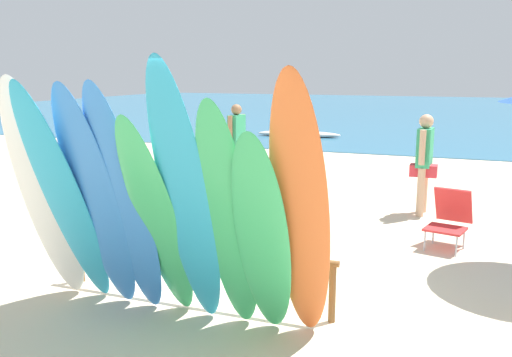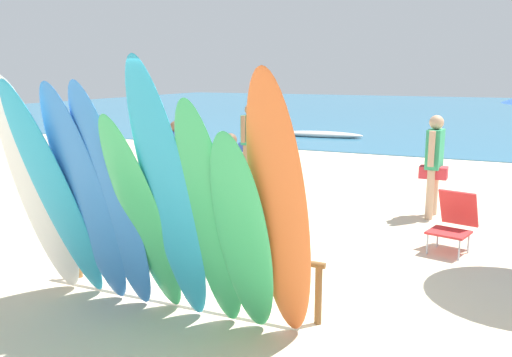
# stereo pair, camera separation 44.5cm
# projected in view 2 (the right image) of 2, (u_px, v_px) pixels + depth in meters

# --- Properties ---
(ground) EXTENTS (60.00, 60.00, 0.00)m
(ground) POSITION_uv_depth(u_px,v_px,m) (405.00, 144.00, 18.40)
(ground) COLOR beige
(ocean_water) EXTENTS (60.00, 40.00, 0.02)m
(ocean_water) POSITION_uv_depth(u_px,v_px,m) (452.00, 111.00, 33.75)
(ocean_water) COLOR teal
(ocean_water) RESTS_ON ground
(surfboard_rack) EXTENTS (3.08, 0.07, 0.63)m
(surfboard_rack) POSITION_uv_depth(u_px,v_px,m) (186.00, 254.00, 5.80)
(surfboard_rack) COLOR brown
(surfboard_rack) RESTS_ON ground
(surfboard_white_0) EXTENTS (0.65, 0.97, 2.39)m
(surfboard_white_0) POSITION_uv_depth(u_px,v_px,m) (39.00, 191.00, 5.59)
(surfboard_white_0) COLOR white
(surfboard_white_0) RESTS_ON ground
(surfboard_teal_1) EXTENTS (0.49, 1.13, 2.36)m
(surfboard_teal_1) POSITION_uv_depth(u_px,v_px,m) (57.00, 197.00, 5.39)
(surfboard_teal_1) COLOR #289EC6
(surfboard_teal_1) RESTS_ON ground
(surfboard_blue_2) EXTENTS (0.54, 0.93, 2.34)m
(surfboard_blue_2) POSITION_uv_depth(u_px,v_px,m) (87.00, 200.00, 5.31)
(surfboard_blue_2) COLOR #337AD1
(surfboard_blue_2) RESTS_ON ground
(surfboard_blue_3) EXTENTS (0.56, 0.90, 2.35)m
(surfboard_blue_3) POSITION_uv_depth(u_px,v_px,m) (113.00, 203.00, 5.19)
(surfboard_blue_3) COLOR #337AD1
(surfboard_blue_3) RESTS_ON ground
(surfboard_green_4) EXTENTS (0.54, 0.99, 2.07)m
(surfboard_green_4) POSITION_uv_depth(u_px,v_px,m) (143.00, 220.00, 5.11)
(surfboard_green_4) COLOR #38B266
(surfboard_green_4) RESTS_ON ground
(surfboard_teal_5) EXTENTS (0.48, 1.01, 2.56)m
(surfboard_teal_5) POSITION_uv_depth(u_px,v_px,m) (170.00, 200.00, 4.84)
(surfboard_teal_5) COLOR #289EC6
(surfboard_teal_5) RESTS_ON ground
(surfboard_green_6) EXTENTS (0.47, 0.87, 2.22)m
(surfboard_green_6) POSITION_uv_depth(u_px,v_px,m) (211.00, 222.00, 4.79)
(surfboard_green_6) COLOR #38B266
(surfboard_green_6) RESTS_ON ground
(surfboard_green_7) EXTENTS (0.51, 0.84, 1.97)m
(surfboard_green_7) POSITION_uv_depth(u_px,v_px,m) (243.00, 239.00, 4.71)
(surfboard_green_7) COLOR #38B266
(surfboard_green_7) RESTS_ON ground
(surfboard_orange_8) EXTENTS (0.52, 0.93, 2.46)m
(surfboard_orange_8) POSITION_uv_depth(u_px,v_px,m) (280.00, 215.00, 4.54)
(surfboard_orange_8) COLOR orange
(surfboard_orange_8) RESTS_ON ground
(beachgoer_photographing) EXTENTS (0.52, 0.33, 1.49)m
(beachgoer_photographing) POSITION_uv_depth(u_px,v_px,m) (176.00, 154.00, 10.36)
(beachgoer_photographing) COLOR brown
(beachgoer_photographing) RESTS_ON ground
(beachgoer_by_water) EXTENTS (0.38, 0.53, 1.48)m
(beachgoer_by_water) POSITION_uv_depth(u_px,v_px,m) (231.00, 173.00, 8.45)
(beachgoer_by_water) COLOR brown
(beachgoer_by_water) RESTS_ON ground
(beachgoer_midbeach) EXTENTS (0.44, 0.65, 1.71)m
(beachgoer_midbeach) POSITION_uv_depth(u_px,v_px,m) (434.00, 159.00, 9.00)
(beachgoer_midbeach) COLOR tan
(beachgoer_midbeach) RESTS_ON ground
(beachgoer_near_rack) EXTENTS (0.44, 0.64, 1.71)m
(beachgoer_near_rack) POSITION_uv_depth(u_px,v_px,m) (250.00, 137.00, 11.99)
(beachgoer_near_rack) COLOR #9E704C
(beachgoer_near_rack) RESTS_ON ground
(beach_chair_blue) EXTENTS (0.65, 0.79, 0.82)m
(beach_chair_blue) POSITION_uv_depth(u_px,v_px,m) (454.00, 220.00, 7.38)
(beach_chair_blue) COLOR #B7B7BC
(beach_chair_blue) RESTS_ON ground
(distant_boat) EXTENTS (3.15, 0.83, 0.25)m
(distant_boat) POSITION_uv_depth(u_px,v_px,m) (321.00, 134.00, 20.20)
(distant_boat) COLOR silver
(distant_boat) RESTS_ON ground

